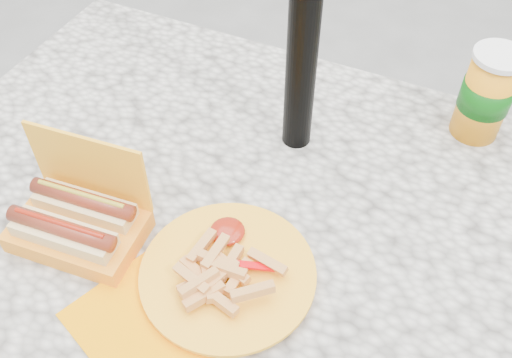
% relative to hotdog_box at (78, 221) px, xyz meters
% --- Properties ---
extents(picnic_table, '(1.20, 0.80, 0.75)m').
position_rel_hotdog_box_xyz_m(picnic_table, '(0.22, 0.18, -0.14)').
color(picnic_table, beige).
rests_on(picnic_table, ground).
extents(hotdog_box, '(0.20, 0.14, 0.16)m').
position_rel_hotdog_box_xyz_m(hotdog_box, '(0.00, 0.00, 0.00)').
color(hotdog_box, '#FFAD21').
rests_on(hotdog_box, picnic_table).
extents(fries_plate, '(0.32, 0.35, 0.05)m').
position_rel_hotdog_box_xyz_m(fries_plate, '(0.23, 0.02, -0.02)').
color(fries_plate, '#FF9700').
rests_on(fries_plate, picnic_table).
extents(soda_cup, '(0.09, 0.09, 0.17)m').
position_rel_hotdog_box_xyz_m(soda_cup, '(0.50, 0.49, 0.05)').
color(soda_cup, orange).
rests_on(soda_cup, picnic_table).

